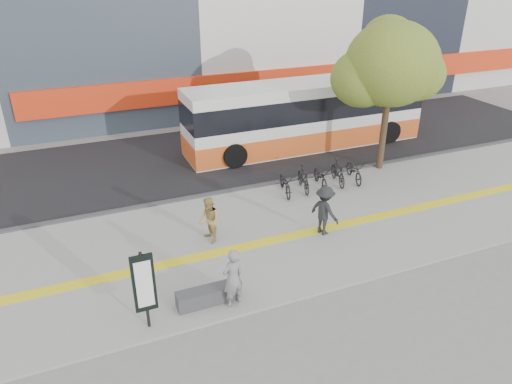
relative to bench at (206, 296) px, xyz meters
name	(u,v)px	position (x,y,z in m)	size (l,w,h in m)	color
ground	(276,261)	(2.60, 1.20, -0.30)	(120.00, 120.00, 0.00)	slate
sidewalk	(257,236)	(2.60, 2.70, -0.27)	(40.00, 7.00, 0.08)	gray
tactile_strip	(263,242)	(2.60, 2.20, -0.22)	(40.00, 0.45, 0.01)	yellow
street	(195,158)	(2.60, 10.20, -0.28)	(40.00, 8.00, 0.06)	black
curb	(223,193)	(2.60, 6.20, -0.23)	(40.00, 0.25, 0.14)	#343436
bench	(206,296)	(0.00, 0.00, 0.00)	(1.60, 0.45, 0.45)	#343436
signboard	(144,285)	(-1.60, -0.31, 1.06)	(0.55, 0.10, 2.20)	black
street_tree	(389,66)	(9.78, 6.02, 4.21)	(4.40, 3.80, 6.31)	#342217
bus	(306,116)	(8.09, 9.70, 1.24)	(11.83, 2.80, 3.15)	silver
bicycle_row	(321,176)	(6.43, 5.20, 0.24)	(4.11, 1.78, 0.99)	black
seated_woman	(233,278)	(0.65, -0.31, 0.63)	(0.62, 0.41, 1.70)	black
pedestrian_tan	(209,220)	(1.04, 2.95, 0.55)	(0.75, 0.59, 1.55)	#A88B4D
pedestrian_dark	(325,210)	(4.71, 1.98, 0.63)	(1.10, 0.63, 1.71)	black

